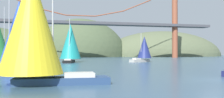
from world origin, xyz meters
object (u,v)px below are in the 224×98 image
at_px(sailboat_navy_sail, 144,48).
at_px(channel_buoy, 40,63).
at_px(sailboat_yellow_sail, 33,25).
at_px(sailboat_blue_spinnaker, 18,33).
at_px(sailboat_teal_sail, 70,42).

relative_size(sailboat_navy_sail, channel_buoy, 2.93).
relative_size(sailboat_yellow_sail, sailboat_navy_sail, 1.40).
bearing_deg(sailboat_blue_spinnaker, channel_buoy, 81.18).
height_order(sailboat_blue_spinnaker, channel_buoy, sailboat_blue_spinnaker).
relative_size(sailboat_yellow_sail, channel_buoy, 4.10).
distance_m(sailboat_teal_sail, sailboat_navy_sail, 19.82).
relative_size(sailboat_yellow_sail, sailboat_blue_spinnaker, 0.98).
relative_size(sailboat_teal_sail, channel_buoy, 4.29).
height_order(sailboat_teal_sail, sailboat_navy_sail, sailboat_teal_sail).
xyz_separation_m(sailboat_teal_sail, sailboat_navy_sail, (19.60, -2.46, -1.61)).
distance_m(sailboat_teal_sail, sailboat_blue_spinnaker, 30.44).
bearing_deg(channel_buoy, sailboat_blue_spinnaker, -98.82).
height_order(sailboat_yellow_sail, sailboat_navy_sail, sailboat_yellow_sail).
height_order(sailboat_yellow_sail, sailboat_teal_sail, sailboat_teal_sail).
xyz_separation_m(sailboat_yellow_sail, sailboat_teal_sail, (7.29, 46.81, 0.49)).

